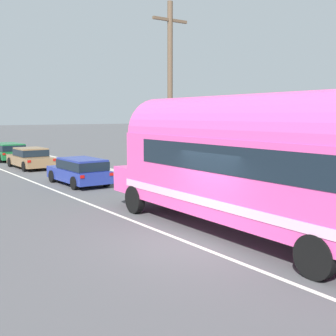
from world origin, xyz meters
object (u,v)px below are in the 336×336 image
object	(u,v)px
utility_pole	(170,95)
car_lead	(80,170)
painted_bus	(257,159)
car_second	(30,157)
car_third	(7,150)

from	to	relation	value
utility_pole	car_lead	distance (m)	6.17
painted_bus	car_lead	xyz separation A→B (m)	(-0.11, 11.96, -1.52)
utility_pole	car_second	world-z (taller)	utility_pole
car_lead	car_second	xyz separation A→B (m)	(0.15, 8.47, -0.04)
car_lead	car_third	size ratio (longest dim) A/B	0.95
car_lead	car_third	bearing A→B (deg)	89.15
car_third	car_lead	bearing A→B (deg)	-90.85
utility_pole	painted_bus	distance (m)	8.36
car_third	car_second	bearing A→B (deg)	-90.62
utility_pole	car_third	xyz separation A→B (m)	(-2.36, 18.63, -3.63)
utility_pole	car_third	bearing A→B (deg)	97.21
utility_pole	car_second	size ratio (longest dim) A/B	1.84
car_lead	painted_bus	bearing A→B (deg)	-89.45
utility_pole	car_lead	world-z (taller)	utility_pole
car_second	car_lead	bearing A→B (deg)	-91.01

